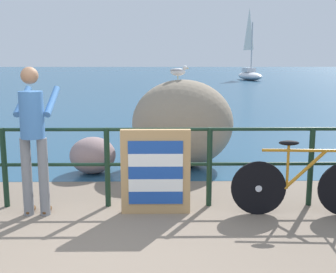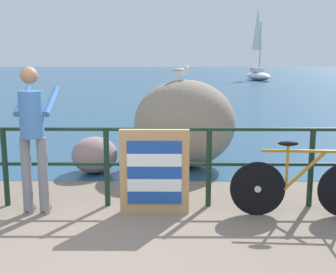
# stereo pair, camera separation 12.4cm
# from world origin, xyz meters

# --- Properties ---
(ground_plane) EXTENTS (120.00, 120.00, 0.10)m
(ground_plane) POSITION_xyz_m (0.00, 20.00, -0.05)
(ground_plane) COLOR #756656
(sea_surface) EXTENTS (120.00, 90.00, 0.01)m
(sea_surface) POSITION_xyz_m (0.00, 47.70, 0.00)
(sea_surface) COLOR navy
(sea_surface) RESTS_ON ground_plane
(promenade_railing) EXTENTS (7.86, 0.07, 1.02)m
(promenade_railing) POSITION_xyz_m (-0.00, 1.60, 0.63)
(promenade_railing) COLOR black
(promenade_railing) RESTS_ON ground_plane
(bicycle) EXTENTS (1.70, 0.48, 0.92)m
(bicycle) POSITION_xyz_m (2.53, 1.25, 0.46)
(bicycle) COLOR black
(bicycle) RESTS_ON ground_plane
(person_at_railing) EXTENTS (0.45, 0.64, 1.78)m
(person_at_railing) POSITION_xyz_m (-0.82, 1.33, 0.99)
(person_at_railing) COLOR slate
(person_at_railing) RESTS_ON ground_plane
(folded_deckchair_stack) EXTENTS (0.84, 0.10, 1.04)m
(folded_deckchair_stack) POSITION_xyz_m (0.62, 1.35, 0.52)
(folded_deckchair_stack) COLOR tan
(folded_deckchair_stack) RESTS_ON ground_plane
(breakwater_boulder_main) EXTENTS (1.75, 1.41, 1.52)m
(breakwater_boulder_main) POSITION_xyz_m (1.05, 3.65, 0.76)
(breakwater_boulder_main) COLOR gray
(breakwater_boulder_main) RESTS_ON ground
(breakwater_boulder_left) EXTENTS (0.75, 0.76, 0.60)m
(breakwater_boulder_left) POSITION_xyz_m (-0.45, 3.22, 0.30)
(breakwater_boulder_left) COLOR gray
(breakwater_boulder_left) RESTS_ON ground
(seagull) EXTENTS (0.34, 0.12, 0.23)m
(seagull) POSITION_xyz_m (0.98, 3.73, 1.66)
(seagull) COLOR gold
(seagull) RESTS_ON breakwater_boulder_main
(sailboat) EXTENTS (2.12, 4.57, 6.16)m
(sailboat) POSITION_xyz_m (8.36, 33.69, 0.71)
(sailboat) COLOR white
(sailboat) RESTS_ON sea_surface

